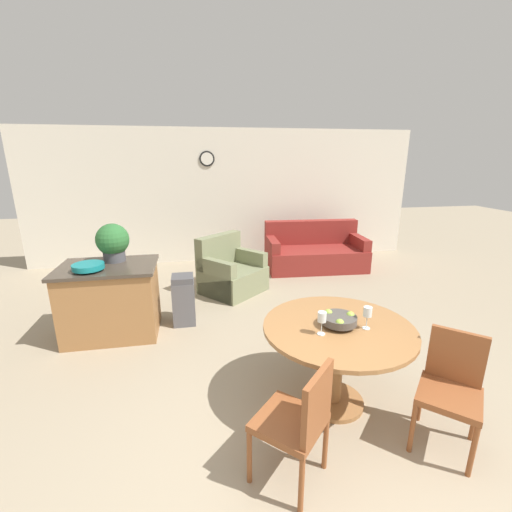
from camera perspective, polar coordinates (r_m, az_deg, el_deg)
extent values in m
plane|color=gray|center=(2.75, 10.98, -35.32)|extent=(24.00, 24.00, 0.00)
cube|color=silver|center=(7.23, -4.75, 9.88)|extent=(8.00, 0.06, 2.70)
cylinder|color=black|center=(7.12, -8.18, 15.76)|extent=(0.30, 0.02, 0.30)
cylinder|color=white|center=(7.10, -8.17, 15.75)|extent=(0.24, 0.01, 0.24)
cylinder|color=#9E6B3D|center=(3.43, 12.71, -22.44)|extent=(0.54, 0.54, 0.04)
cylinder|color=#9E6B3D|center=(3.21, 13.12, -17.31)|extent=(0.13, 0.13, 0.69)
cylinder|color=#9E6B3D|center=(3.03, 13.57, -11.55)|extent=(1.28, 1.28, 0.03)
cylinder|color=brown|center=(2.65, -1.12, -30.45)|extent=(0.04, 0.04, 0.42)
cylinder|color=brown|center=(2.89, 3.65, -25.76)|extent=(0.04, 0.04, 0.42)
cylinder|color=brown|center=(2.53, 7.56, -33.71)|extent=(0.04, 0.04, 0.42)
cylinder|color=brown|center=(2.77, 11.50, -28.27)|extent=(0.04, 0.04, 0.42)
cube|color=brown|center=(2.54, 5.55, -25.78)|extent=(0.59, 0.59, 0.05)
cube|color=brown|center=(2.33, 10.22, -22.93)|extent=(0.30, 0.31, 0.42)
cylinder|color=brown|center=(3.06, 32.46, -25.81)|extent=(0.04, 0.04, 0.42)
cylinder|color=brown|center=(3.06, 24.61, -24.62)|extent=(0.04, 0.04, 0.42)
cylinder|color=brown|center=(3.37, 32.68, -21.67)|extent=(0.04, 0.04, 0.42)
cylinder|color=brown|center=(3.36, 25.75, -20.62)|extent=(0.04, 0.04, 0.42)
cube|color=brown|center=(3.07, 29.51, -19.68)|extent=(0.59, 0.59, 0.05)
cube|color=brown|center=(3.11, 30.41, -14.19)|extent=(0.31, 0.30, 0.42)
cylinder|color=#4C4742|center=(3.02, 13.61, -11.00)|extent=(0.11, 0.11, 0.03)
cylinder|color=#4C4742|center=(3.00, 13.67, -10.22)|extent=(0.30, 0.30, 0.06)
sphere|color=#99C142|center=(3.04, 15.45, -9.54)|extent=(0.07, 0.07, 0.07)
sphere|color=#99C142|center=(3.04, 11.97, -9.31)|extent=(0.07, 0.07, 0.07)
sphere|color=#99C142|center=(2.89, 13.79, -10.83)|extent=(0.07, 0.07, 0.07)
cylinder|color=silver|center=(2.86, 10.79, -12.62)|extent=(0.06, 0.06, 0.01)
cylinder|color=silver|center=(2.84, 10.85, -11.62)|extent=(0.01, 0.01, 0.11)
cylinder|color=silver|center=(2.80, 10.95, -9.92)|extent=(0.07, 0.07, 0.08)
cylinder|color=silver|center=(3.04, 17.87, -11.37)|extent=(0.06, 0.06, 0.01)
cylinder|color=silver|center=(3.02, 17.96, -10.42)|extent=(0.01, 0.01, 0.11)
cylinder|color=silver|center=(2.98, 18.12, -8.80)|extent=(0.07, 0.07, 0.08)
cube|color=#9E6B3D|center=(4.60, -22.94, -7.02)|extent=(1.07, 0.75, 0.85)
cube|color=#42382D|center=(4.45, -23.56, -1.70)|extent=(1.13, 0.81, 0.04)
cylinder|color=#147A7F|center=(4.31, -26.11, -2.10)|extent=(0.12, 0.12, 0.02)
cylinder|color=#147A7F|center=(4.30, -26.18, -1.56)|extent=(0.34, 0.34, 0.06)
cylinder|color=#4C4C51|center=(4.58, -22.52, 0.00)|extent=(0.26, 0.26, 0.13)
sphere|color=#2D6B33|center=(4.53, -22.80, 2.55)|extent=(0.39, 0.39, 0.39)
cube|color=#56565B|center=(4.65, -11.93, -7.57)|extent=(0.29, 0.30, 0.58)
cube|color=#49494E|center=(4.53, -12.17, -3.72)|extent=(0.27, 0.29, 0.08)
cube|color=maroon|center=(6.87, 9.83, -0.35)|extent=(1.95, 1.08, 0.42)
cube|color=maroon|center=(7.11, 9.14, 3.98)|extent=(1.90, 0.33, 0.48)
cube|color=maroon|center=(6.65, 2.70, 0.27)|extent=(0.21, 0.90, 0.64)
cube|color=maroon|center=(7.14, 16.55, 0.73)|extent=(0.21, 0.90, 0.64)
cube|color=#7A7F5B|center=(5.62, -3.81, -4.01)|extent=(1.20, 1.19, 0.40)
cube|color=#7A7F5B|center=(5.69, -6.22, 1.02)|extent=(0.79, 0.72, 0.52)
cube|color=#7A7F5B|center=(5.32, -6.62, -3.94)|extent=(0.58, 0.64, 0.63)
cube|color=#7A7F5B|center=(5.86, -1.30, -1.94)|extent=(0.58, 0.64, 0.63)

